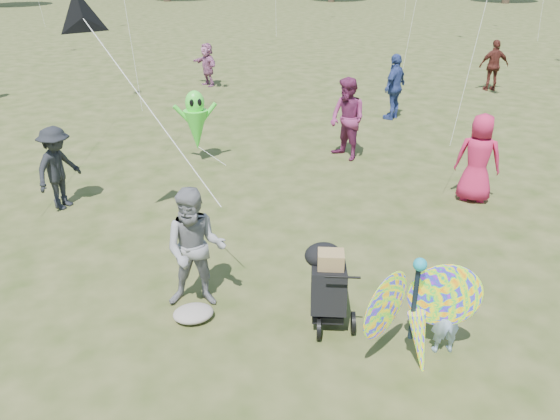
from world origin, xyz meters
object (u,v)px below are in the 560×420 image
at_px(adult_man, 195,249).
at_px(crowd_h, 494,65).
at_px(crowd_b, 58,168).
at_px(crowd_c, 395,87).
at_px(crowd_a, 478,158).
at_px(jogging_stroller, 327,280).
at_px(butterfly_kite, 417,314).
at_px(child_girl, 446,318).
at_px(crowd_e, 347,119).
at_px(alien_kite, 196,123).
at_px(crowd_j, 207,64).

relative_size(adult_man, crowd_h, 1.00).
relative_size(crowd_b, crowd_c, 0.85).
distance_m(adult_man, crowd_c, 10.69).
relative_size(crowd_a, crowd_b, 1.09).
distance_m(crowd_h, jogging_stroller, 15.45).
distance_m(adult_man, butterfly_kite, 3.06).
bearing_deg(crowd_h, child_girl, 65.34).
bearing_deg(crowd_b, crowd_a, -66.11).
bearing_deg(adult_man, child_girl, -17.90).
distance_m(adult_man, crowd_b, 4.54).
height_order(crowd_h, jogging_stroller, crowd_h).
height_order(adult_man, crowd_c, crowd_c).
xyz_separation_m(crowd_e, alien_kite, (-3.52, 0.63, -0.01)).
bearing_deg(crowd_j, crowd_c, 16.54).
distance_m(crowd_b, crowd_j, 11.01).
height_order(crowd_b, crowd_h, crowd_h).
bearing_deg(crowd_j, crowd_a, -4.78).
relative_size(crowd_b, crowd_j, 1.05).
bearing_deg(crowd_j, adult_man, -30.77).
xyz_separation_m(crowd_a, butterfly_kite, (-3.48, -4.14, -0.18)).
bearing_deg(crowd_j, alien_kite, -31.82).
bearing_deg(crowd_c, child_girl, 30.00).
xyz_separation_m(child_girl, crowd_j, (-0.72, 15.95, 0.27)).
xyz_separation_m(adult_man, crowd_a, (5.86, 2.22, 0.00)).
distance_m(crowd_h, alien_kite, 12.27).
height_order(child_girl, crowd_e, crowd_e).
distance_m(child_girl, adult_man, 3.40).
height_order(butterfly_kite, alien_kite, alien_kite).
distance_m(crowd_a, crowd_c, 6.04).
bearing_deg(crowd_b, butterfly_kite, -106.11).
bearing_deg(crowd_e, butterfly_kite, -33.82).
relative_size(crowd_h, jogging_stroller, 1.59).
bearing_deg(alien_kite, butterfly_kite, -77.99).
relative_size(child_girl, butterfly_kite, 0.59).
xyz_separation_m(child_girl, crowd_c, (4.05, 10.00, 0.45)).
distance_m(crowd_e, jogging_stroller, 6.56).
height_order(crowd_a, crowd_e, crowd_e).
height_order(jogging_stroller, alien_kite, alien_kite).
distance_m(crowd_j, butterfly_kite, 16.04).
distance_m(crowd_e, butterfly_kite, 7.38).
relative_size(crowd_a, crowd_c, 0.93).
relative_size(jogging_stroller, butterfly_kite, 0.65).
xyz_separation_m(crowd_e, jogging_stroller, (-2.59, -6.01, -0.37)).
height_order(crowd_h, crowd_j, crowd_h).
xyz_separation_m(crowd_h, alien_kite, (-11.28, -4.83, 0.07)).
height_order(crowd_a, butterfly_kite, crowd_a).
bearing_deg(crowd_c, adult_man, 11.89).
bearing_deg(child_girl, adult_man, -24.71).
distance_m(crowd_c, crowd_h, 5.69).
xyz_separation_m(crowd_c, crowd_e, (-2.65, -2.95, 0.02)).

